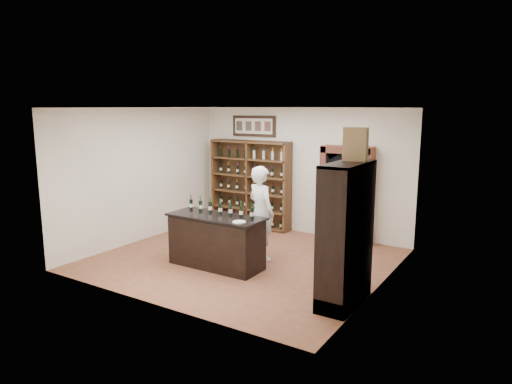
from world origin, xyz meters
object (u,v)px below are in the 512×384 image
Objects in this scene: shopkeeper at (261,213)px; wine_crate at (355,144)px; tasting_counter at (216,241)px; wine_shelf at (251,184)px; side_cabinet at (347,257)px; counter_bottle_0 at (191,204)px.

shopkeeper is 2.83m from wine_crate.
wine_crate reaches higher than tasting_counter.
tasting_counter is (1.10, -2.93, -0.61)m from wine_shelf.
wine_crate is (2.22, -0.90, 1.51)m from shopkeeper.
side_cabinet is at bearing -6.28° from tasting_counter.
counter_bottle_0 is at bearing -82.26° from wine_shelf.
wine_shelf is at bearing 110.56° from tasting_counter.
side_cabinet reaches higher than shopkeeper.
side_cabinet is 4.32× the size of wine_crate.
side_cabinet reaches higher than counter_bottle_0.
counter_bottle_0 is at bearing 51.07° from shopkeeper.
shopkeeper reaches higher than tasting_counter.
shopkeeper is at bearing 154.35° from wine_crate.
counter_bottle_0 is 3.49m from side_cabinet.
tasting_counter is at bearing -10.90° from counter_bottle_0.
shopkeeper is at bearing 153.10° from side_cabinet.
wine_crate reaches higher than wine_shelf.
side_cabinet is at bearing -40.21° from wine_shelf.
tasting_counter is 3.69× the size of wine_crate.
shopkeeper reaches higher than counter_bottle_0.
side_cabinet is 1.72m from wine_crate.
wine_shelf reaches higher than tasting_counter.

